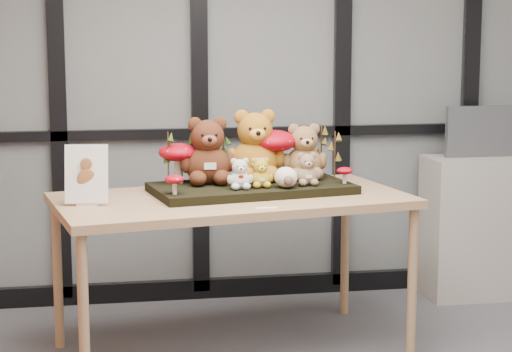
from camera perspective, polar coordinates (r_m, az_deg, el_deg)
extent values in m
plane|color=#BCB9B1|center=(5.78, 0.92, 6.23)|extent=(5.00, 0.00, 5.00)
cube|color=#2D383F|center=(5.75, 0.98, 6.22)|extent=(4.90, 0.02, 2.70)
cube|color=black|center=(5.98, 0.94, -6.72)|extent=(4.90, 0.06, 0.12)
cube|color=black|center=(5.78, 0.97, 2.75)|extent=(4.90, 0.06, 0.06)
cube|color=black|center=(5.66, -12.14, 5.96)|extent=(0.10, 0.06, 2.70)
cube|color=black|center=(5.69, -3.51, 6.16)|extent=(0.10, 0.06, 2.70)
cube|color=black|center=(5.86, 5.33, 6.23)|extent=(0.10, 0.06, 2.70)
cube|color=black|center=(6.13, 13.06, 6.17)|extent=(0.10, 0.06, 2.70)
cube|color=#A87F5B|center=(4.76, -1.51, -1.52)|extent=(1.92, 1.20, 0.04)
cylinder|color=#A87F5B|center=(4.29, -10.56, -8.65)|extent=(0.05, 0.05, 0.79)
cylinder|color=#A87F5B|center=(5.05, -12.11, -5.99)|extent=(0.05, 0.05, 0.79)
cylinder|color=#A87F5B|center=(4.85, 9.59, -6.54)|extent=(0.05, 0.05, 0.79)
cylinder|color=#A87F5B|center=(5.53, 5.50, -4.49)|extent=(0.05, 0.05, 0.79)
cube|color=black|center=(4.86, -0.27, -0.76)|extent=(1.10, 0.69, 0.04)
cube|color=silver|center=(4.60, -10.34, -1.71)|extent=(0.11, 0.07, 0.01)
cube|color=white|center=(4.58, -10.39, 0.12)|extent=(0.21, 0.09, 0.28)
ellipsoid|color=brown|center=(4.57, -10.38, -0.19)|extent=(0.09, 0.01, 0.10)
ellipsoid|color=brown|center=(4.56, -10.41, 0.74)|extent=(0.06, 0.01, 0.06)
cube|color=white|center=(4.45, 0.66, -1.98)|extent=(0.10, 0.03, 0.00)
cube|color=#9D978C|center=(6.04, 13.51, -3.05)|extent=(0.67, 0.39, 0.89)
cube|color=#494B50|center=(5.96, 13.66, 2.68)|extent=(0.45, 0.05, 0.32)
cube|color=black|center=(5.94, 13.74, 2.66)|extent=(0.40, 0.00, 0.26)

